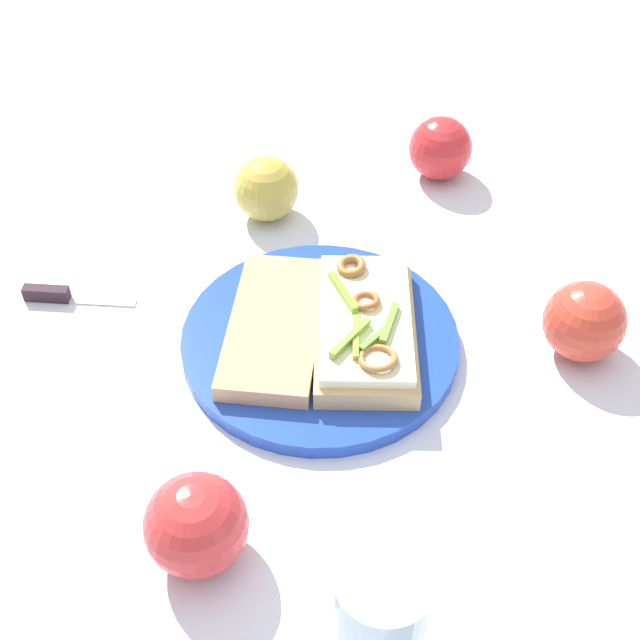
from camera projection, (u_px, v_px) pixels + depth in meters
ground_plane at (320, 346)px, 0.81m from camera, size 2.00×2.00×0.00m
plate at (320, 340)px, 0.81m from camera, size 0.26×0.26×0.02m
sandwich at (365, 324)px, 0.79m from camera, size 0.10×0.18×0.04m
bread_slice_side at (275, 328)px, 0.79m from camera, size 0.09×0.18×0.02m
apple_0 at (196, 525)px, 0.63m from camera, size 0.09×0.09×0.08m
apple_1 at (266, 188)px, 0.93m from camera, size 0.10×0.10×0.07m
apple_2 at (584, 321)px, 0.78m from camera, size 0.09×0.09×0.08m
apple_3 at (440, 148)px, 0.98m from camera, size 0.10×0.10×0.07m
drinking_glass at (380, 625)px, 0.55m from camera, size 0.06×0.06×0.12m
knife at (61, 296)px, 0.85m from camera, size 0.11×0.01×0.02m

